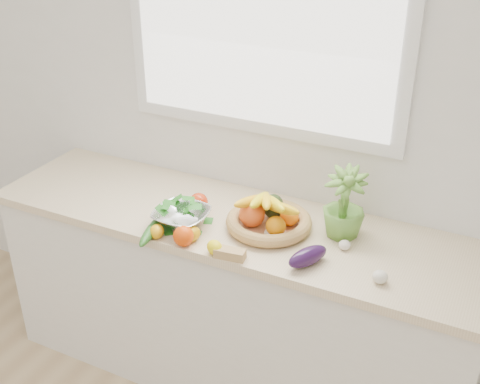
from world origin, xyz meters
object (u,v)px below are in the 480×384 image
at_px(potted_herb, 344,204).
at_px(cucumber, 151,231).
at_px(fruit_basket, 268,217).
at_px(apple, 199,202).
at_px(eggplant, 308,256).
at_px(colander_with_spinach, 181,214).

bearing_deg(potted_herb, cucumber, -152.95).
xyz_separation_m(cucumber, fruit_basket, (0.41, 0.27, 0.03)).
bearing_deg(apple, eggplant, -17.27).
relative_size(cucumber, colander_with_spinach, 1.03).
distance_m(eggplant, cucumber, 0.67).
height_order(apple, colander_with_spinach, colander_with_spinach).
xyz_separation_m(eggplant, potted_herb, (0.05, 0.27, 0.11)).
bearing_deg(colander_with_spinach, apple, 91.26).
bearing_deg(colander_with_spinach, fruit_basket, 23.82).
bearing_deg(colander_with_spinach, cucumber, -121.34).
bearing_deg(fruit_basket, apple, 179.61).
height_order(cucumber, potted_herb, potted_herb).
bearing_deg(potted_herb, fruit_basket, -163.25).
height_order(fruit_basket, colander_with_spinach, fruit_basket).
bearing_deg(potted_herb, eggplant, -100.59).
distance_m(apple, potted_herb, 0.65).
distance_m(eggplant, colander_with_spinach, 0.58).
relative_size(fruit_basket, colander_with_spinach, 2.07).
bearing_deg(eggplant, fruit_basket, 143.85).
height_order(apple, cucumber, apple).
relative_size(apple, colander_with_spinach, 0.36).
distance_m(potted_herb, colander_with_spinach, 0.68).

